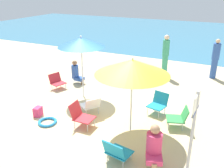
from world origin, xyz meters
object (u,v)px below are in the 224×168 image
at_px(person_c, 76,72).
at_px(person_d, 215,59).
at_px(beach_chair_b, 158,103).
at_px(beach_chair_c, 179,117).
at_px(beach_chair_f, 80,115).
at_px(person_a, 154,146).
at_px(umbrella_yellow, 132,67).
at_px(beach_bag, 38,112).
at_px(umbrella_blue, 81,42).
at_px(warning_sign, 193,124).
at_px(person_b, 165,56).
at_px(beach_chair_e, 57,81).
at_px(beach_chair_a, 117,151).
at_px(beach_chair_d, 91,105).
at_px(swim_ring, 47,122).

xyz_separation_m(person_c, person_d, (4.88, 3.02, 0.40)).
relative_size(beach_chair_b, beach_chair_c, 0.97).
relative_size(beach_chair_f, person_a, 0.70).
relative_size(umbrella_yellow, beach_chair_f, 3.07).
bearing_deg(person_d, beach_bag, -100.33).
bearing_deg(beach_chair_c, umbrella_yellow, 12.84).
distance_m(beach_chair_b, person_a, 2.44).
distance_m(umbrella_yellow, beach_chair_b, 2.00).
xyz_separation_m(umbrella_blue, beach_chair_b, (2.72, -0.03, -1.60)).
bearing_deg(warning_sign, person_d, 94.17).
xyz_separation_m(umbrella_yellow, person_b, (-0.30, 4.63, -0.88)).
distance_m(umbrella_yellow, beach_chair_e, 4.22).
height_order(beach_chair_a, beach_chair_f, beach_chair_f).
height_order(beach_chair_d, person_d, person_d).
relative_size(beach_chair_b, beach_chair_e, 1.05).
xyz_separation_m(umbrella_yellow, person_a, (0.97, -1.07, -1.32)).
bearing_deg(umbrella_blue, beach_bag, -104.73).
height_order(beach_chair_a, beach_chair_e, beach_chair_a).
relative_size(person_a, beach_bag, 3.40).
bearing_deg(umbrella_yellow, person_c, 144.69).
bearing_deg(person_c, beach_chair_e, -111.35).
height_order(beach_chair_b, swim_ring, beach_chair_b).
xyz_separation_m(beach_chair_b, swim_ring, (-2.66, -1.99, -0.30)).
bearing_deg(person_b, beach_chair_f, 10.12).
bearing_deg(beach_chair_a, beach_chair_f, 67.67).
distance_m(umbrella_yellow, warning_sign, 2.15).
xyz_separation_m(person_a, beach_bag, (-3.77, 0.59, -0.34)).
relative_size(umbrella_yellow, person_a, 2.14).
relative_size(beach_chair_d, person_b, 0.40).
bearing_deg(person_d, beach_chair_a, -74.90).
distance_m(beach_chair_a, person_a, 0.83).
distance_m(beach_chair_e, warning_sign, 6.08).
bearing_deg(umbrella_yellow, beach_chair_f, -163.73).
distance_m(beach_chair_f, person_a, 2.41).
bearing_deg(beach_chair_f, beach_chair_e, 138.92).
bearing_deg(beach_chair_c, person_a, 65.08).
xyz_separation_m(beach_chair_c, warning_sign, (0.57, -1.91, 0.95)).
bearing_deg(warning_sign, person_c, 148.14).
bearing_deg(swim_ring, warning_sign, -7.17).
bearing_deg(swim_ring, person_c, 108.24).
bearing_deg(person_b, beach_chair_c, 42.04).
bearing_deg(umbrella_blue, person_b, 58.50).
xyz_separation_m(person_a, person_b, (-1.27, 5.70, 0.44)).
relative_size(warning_sign, swim_ring, 3.58).
bearing_deg(person_c, beach_chair_a, -42.39).
bearing_deg(beach_chair_c, person_c, -39.23).
height_order(beach_chair_b, beach_bag, beach_chair_b).
distance_m(beach_chair_a, beach_chair_f, 1.83).
bearing_deg(beach_chair_a, beach_chair_e, 62.64).
height_order(beach_chair_d, beach_chair_f, beach_chair_f).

